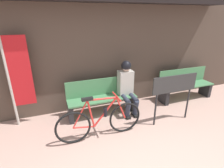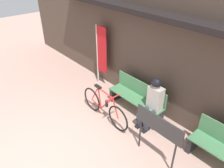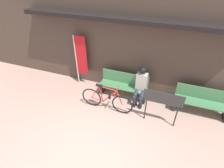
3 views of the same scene
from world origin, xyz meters
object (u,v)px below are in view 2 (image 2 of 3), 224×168
park_bench_near (136,98)px  banner_pole (101,52)px  signboard (158,128)px  bicycle (104,107)px  person_seated (153,100)px

park_bench_near → banner_pole: (-1.66, 0.17, 0.70)m
banner_pole → signboard: 3.16m
bicycle → person_seated: size_ratio=1.32×
park_bench_near → bicycle: bicycle is taller
person_seated → signboard: person_seated is taller
bicycle → signboard: signboard is taller
person_seated → signboard: (0.74, -0.74, 0.10)m
bicycle → person_seated: person_seated is taller
person_seated → banner_pole: (-2.25, 0.27, 0.38)m
signboard → banner_pole: bearing=161.3°
banner_pole → person_seated: bearing=-6.7°
bicycle → park_bench_near: bearing=71.2°
bicycle → signboard: bearing=-0.2°
bicycle → person_seated: bearing=40.4°
banner_pole → signboard: banner_pole is taller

